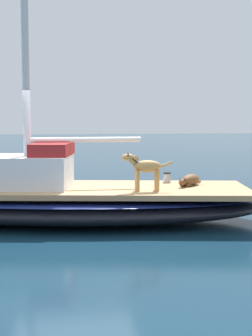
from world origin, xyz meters
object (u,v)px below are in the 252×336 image
Objects in this scene: sailboat_main at (75,204)px; deck_winch at (167,178)px; dog_brown at (190,180)px; dog_tan at (145,168)px.

deck_winch is (0.38, -1.92, 0.42)m from sailboat_main.
dog_tan is at bearing 117.11° from dog_brown.
dog_tan reaches higher than dog_brown.
sailboat_main is at bearing 85.59° from dog_brown.
dog_brown is 0.64m from deck_winch.
dog_brown reaches higher than sailboat_main.
sailboat_main is 1.60m from dog_tan.
deck_winch is (0.55, 0.32, -0.01)m from dog_brown.
deck_winch is at bearing 30.19° from dog_brown.
dog_tan reaches higher than deck_winch.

